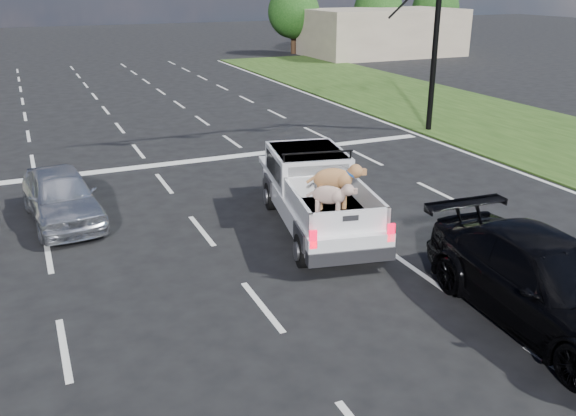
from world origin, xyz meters
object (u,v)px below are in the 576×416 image
object	(u,v)px
traffic_signal	(384,9)
pickup_truck	(317,193)
silver_sedan	(61,196)
black_coupe	(548,284)

from	to	relation	value
traffic_signal	pickup_truck	bearing A→B (deg)	-130.24
silver_sedan	traffic_signal	bearing A→B (deg)	15.38
pickup_truck	black_coupe	distance (m)	5.82
pickup_truck	black_coupe	world-z (taller)	pickup_truck
traffic_signal	silver_sedan	size ratio (longest dim) A/B	2.32
pickup_truck	silver_sedan	world-z (taller)	pickup_truck
traffic_signal	black_coupe	world-z (taller)	traffic_signal
traffic_signal	silver_sedan	xyz separation A→B (m)	(-11.93, -4.49, -4.06)
pickup_truck	silver_sedan	distance (m)	6.36
silver_sedan	black_coupe	world-z (taller)	black_coupe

